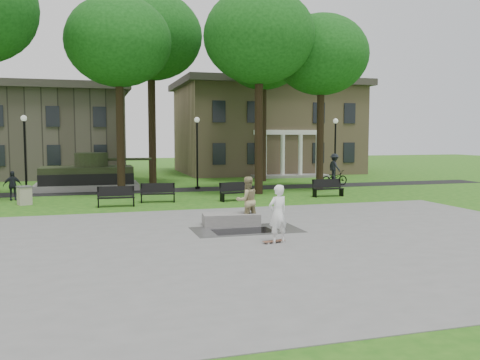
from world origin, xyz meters
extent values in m
plane|color=#205814|center=(0.00, 0.00, 0.00)|extent=(120.00, 120.00, 0.00)
cube|color=gray|center=(0.00, -5.00, 0.01)|extent=(22.00, 16.00, 0.02)
cube|color=black|center=(0.00, 12.00, 0.01)|extent=(44.00, 2.60, 0.01)
cube|color=#9E8460|center=(10.00, 26.00, 4.00)|extent=(16.00, 11.00, 8.00)
cube|color=#38332D|center=(10.00, 26.00, 8.30)|extent=(17.00, 12.00, 0.60)
cube|color=silver|center=(10.00, 20.50, 3.80)|extent=(6.00, 0.30, 0.40)
cube|color=#4C443D|center=(-11.00, 26.50, 3.60)|extent=(15.00, 10.00, 7.20)
cylinder|color=black|center=(-4.50, 10.50, 4.00)|extent=(0.48, 0.48, 8.00)
ellipsoid|color=#0F420F|center=(-4.50, 10.50, 9.00)|extent=(6.20, 6.20, 5.27)
cylinder|color=black|center=(3.50, 8.50, 4.16)|extent=(0.50, 0.50, 8.32)
ellipsoid|color=#0F420F|center=(3.50, 8.50, 9.36)|extent=(6.60, 6.60, 5.61)
cylinder|color=black|center=(8.00, 9.50, 3.84)|extent=(0.46, 0.46, 7.68)
ellipsoid|color=#0F420F|center=(8.00, 9.50, 8.64)|extent=(6.00, 6.00, 5.10)
cylinder|color=black|center=(-2.00, 16.00, 4.64)|extent=(0.54, 0.54, 9.28)
ellipsoid|color=#0F420F|center=(-2.00, 16.00, 10.44)|extent=(7.20, 7.20, 6.12)
cylinder|color=black|center=(6.50, 16.50, 4.32)|extent=(0.50, 0.50, 8.64)
ellipsoid|color=#0F420F|center=(6.50, 16.50, 9.72)|extent=(6.40, 6.40, 5.44)
cylinder|color=black|center=(-10.00, 12.30, 2.20)|extent=(0.12, 0.12, 4.40)
sphere|color=silver|center=(-10.00, 12.30, 4.55)|extent=(0.36, 0.36, 0.36)
cylinder|color=black|center=(-10.00, 12.30, 0.08)|extent=(0.32, 0.32, 0.16)
cylinder|color=black|center=(0.50, 12.30, 2.20)|extent=(0.12, 0.12, 4.40)
sphere|color=silver|center=(0.50, 12.30, 4.55)|extent=(0.36, 0.36, 0.36)
cylinder|color=black|center=(0.50, 12.30, 0.08)|extent=(0.32, 0.32, 0.16)
cylinder|color=black|center=(10.50, 12.30, 2.20)|extent=(0.12, 0.12, 4.40)
sphere|color=silver|center=(10.50, 12.30, 4.55)|extent=(0.36, 0.36, 0.36)
cylinder|color=black|center=(10.50, 12.30, 0.08)|extent=(0.32, 0.32, 0.16)
cube|color=gray|center=(-6.50, 14.00, 0.20)|extent=(6.50, 3.40, 0.40)
cube|color=#2A341B|center=(-6.50, 14.00, 0.95)|extent=(5.80, 2.80, 1.10)
cube|color=black|center=(-6.50, 12.65, 0.75)|extent=(5.80, 0.35, 0.70)
cube|color=black|center=(-6.50, 15.35, 0.75)|extent=(5.80, 0.35, 0.70)
cylinder|color=#2A341B|center=(-6.20, 14.00, 1.95)|extent=(2.10, 2.10, 0.90)
cylinder|color=#2A341B|center=(-3.90, 14.00, 1.95)|extent=(3.20, 0.18, 0.18)
cube|color=black|center=(-0.89, -2.91, 0.02)|extent=(2.20, 1.20, 0.00)
cube|color=gray|center=(-0.97, -1.53, 0.24)|extent=(2.29, 1.22, 0.45)
cube|color=brown|center=(-0.51, -5.16, 0.06)|extent=(0.81, 0.38, 0.07)
imported|color=white|center=(-0.38, -5.18, 0.97)|extent=(0.80, 0.64, 1.91)
imported|color=tan|center=(-0.33, -1.60, 0.97)|extent=(1.00, 0.82, 1.90)
imported|color=#20232B|center=(-10.35, 9.32, 0.80)|extent=(1.01, 0.61, 1.60)
imported|color=black|center=(10.24, 11.84, 0.54)|extent=(2.13, 0.94, 1.08)
imported|color=#21242C|center=(10.24, 11.84, 1.35)|extent=(0.80, 1.23, 1.80)
cube|color=black|center=(-5.06, 5.12, 0.45)|extent=(1.81, 0.49, 0.05)
cube|color=black|center=(-5.06, 5.34, 0.75)|extent=(1.80, 0.19, 0.50)
cube|color=black|center=(-5.91, 5.12, 0.23)|extent=(0.07, 0.45, 0.45)
cube|color=black|center=(-4.21, 5.12, 0.23)|extent=(0.07, 0.45, 0.45)
cube|color=black|center=(-2.86, 6.21, 0.45)|extent=(1.84, 0.67, 0.05)
cube|color=black|center=(-2.86, 6.43, 0.75)|extent=(1.80, 0.38, 0.50)
cube|color=black|center=(-3.71, 6.21, 0.23)|extent=(0.12, 0.45, 0.45)
cube|color=black|center=(-2.01, 6.21, 0.23)|extent=(0.12, 0.45, 0.45)
cube|color=black|center=(1.29, 5.67, 0.45)|extent=(1.85, 0.80, 0.05)
cube|color=black|center=(1.29, 5.89, 0.75)|extent=(1.79, 0.51, 0.50)
cube|color=black|center=(0.44, 5.67, 0.23)|extent=(0.15, 0.45, 0.45)
cube|color=black|center=(2.14, 5.67, 0.23)|extent=(0.15, 0.45, 0.45)
cube|color=black|center=(6.91, 6.02, 0.45)|extent=(1.80, 0.46, 0.05)
cube|color=black|center=(6.91, 6.24, 0.75)|extent=(1.80, 0.16, 0.50)
cube|color=black|center=(6.06, 6.02, 0.23)|extent=(0.06, 0.45, 0.45)
cube|color=black|center=(7.76, 6.02, 0.23)|extent=(0.06, 0.45, 0.45)
cube|color=#B8B098|center=(-9.50, 7.15, 0.45)|extent=(0.78, 0.78, 0.90)
cube|color=#4C4C4C|center=(-9.50, 7.15, 0.93)|extent=(0.86, 0.86, 0.06)
camera|label=1|loc=(-6.14, -20.52, 3.51)|focal=38.00mm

